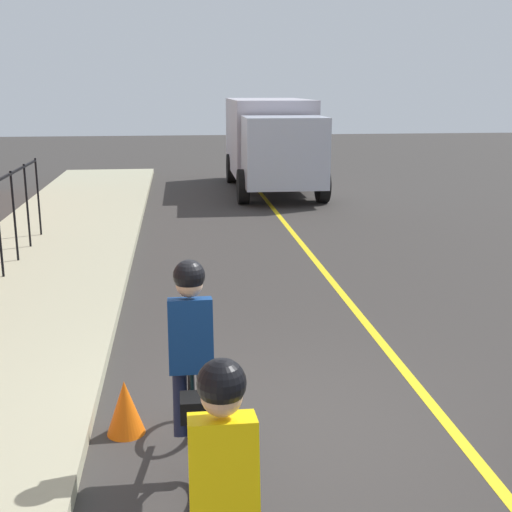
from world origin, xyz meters
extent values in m
plane|color=#35312E|center=(0.00, 0.00, 0.00)|extent=(80.00, 80.00, 0.00)
cube|color=yellow|center=(0.00, -1.60, 0.00)|extent=(36.00, 0.12, 0.01)
cylinder|color=black|center=(6.38, 3.80, 0.95)|extent=(0.04, 0.04, 1.60)
cylinder|color=black|center=(7.45, 3.80, 0.95)|extent=(0.04, 0.04, 1.60)
cylinder|color=black|center=(8.53, 3.80, 0.95)|extent=(0.04, 0.04, 1.60)
torus|color=black|center=(0.11, 0.86, 0.33)|extent=(0.66, 0.06, 0.66)
torus|color=black|center=(-0.94, 0.86, 0.33)|extent=(0.66, 0.06, 0.66)
cube|color=black|center=(-0.41, 0.86, 0.58)|extent=(0.93, 0.04, 0.24)
cylinder|color=black|center=(-0.56, 0.86, 0.73)|extent=(0.03, 0.03, 0.35)
cube|color=navy|center=(-0.51, 0.86, 1.21)|extent=(0.34, 0.36, 0.63)
sphere|color=tan|center=(-0.46, 0.86, 1.62)|extent=(0.22, 0.22, 0.22)
sphere|color=black|center=(-0.46, 0.86, 1.70)|extent=(0.26, 0.26, 0.26)
cylinder|color=#191E38|center=(-0.53, 0.96, 0.68)|extent=(0.34, 0.12, 0.65)
cylinder|color=#191E38|center=(-0.53, 0.76, 0.68)|extent=(0.34, 0.12, 0.65)
cube|color=black|center=(-0.89, 0.86, 0.75)|extent=(0.24, 0.20, 0.18)
cube|color=yellow|center=(-2.55, 0.74, 1.21)|extent=(0.34, 0.36, 0.63)
sphere|color=tan|center=(-2.50, 0.74, 1.62)|extent=(0.22, 0.22, 0.22)
sphere|color=black|center=(-2.50, 0.74, 1.70)|extent=(0.26, 0.26, 0.26)
cube|color=#B0ACB9|center=(15.97, -2.02, 1.63)|extent=(4.78, 2.44, 2.30)
cube|color=#B3BBCB|center=(12.55, -2.00, 1.43)|extent=(1.84, 2.22, 1.90)
cylinder|color=black|center=(12.68, -3.12, 0.48)|extent=(0.96, 0.31, 0.96)
cylinder|color=black|center=(12.70, -0.88, 0.48)|extent=(0.96, 0.31, 0.96)
cylinder|color=black|center=(17.02, -3.15, 0.48)|extent=(0.96, 0.31, 0.96)
cylinder|color=black|center=(17.04, -0.91, 0.48)|extent=(0.96, 0.31, 0.96)
cone|color=#FC630D|center=(0.16, 1.47, 0.26)|extent=(0.36, 0.36, 0.53)
camera|label=1|loc=(-5.66, 0.93, 3.17)|focal=47.05mm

